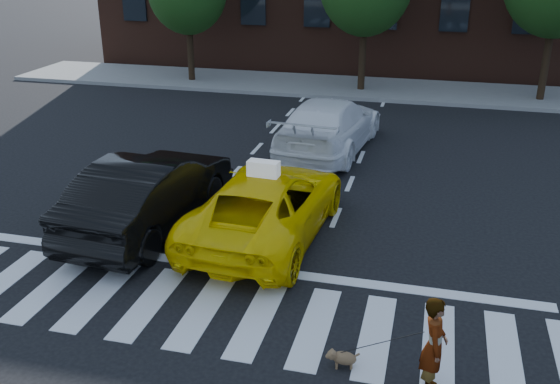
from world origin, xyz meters
name	(u,v)px	position (x,y,z in m)	size (l,w,h in m)	color
ground	(203,310)	(0.00, 0.00, 0.00)	(120.00, 120.00, 0.00)	black
crosswalk	(203,310)	(0.00, 0.00, 0.01)	(13.00, 2.40, 0.01)	silver
stop_line	(232,266)	(0.00, 1.60, 0.01)	(12.00, 0.30, 0.01)	silver
sidewalk_far	(350,87)	(0.00, 17.50, 0.07)	(30.00, 4.00, 0.15)	slate
taxi	(266,204)	(0.29, 3.13, 0.73)	(2.42, 5.25, 1.46)	yellow
black_sedan	(150,192)	(-2.28, 2.89, 0.84)	(1.79, 5.12, 1.69)	black
white_suv	(329,125)	(0.55, 9.17, 0.80)	(2.25, 5.53, 1.61)	white
woman	(434,346)	(3.89, -1.10, 0.75)	(0.55, 0.36, 1.51)	#999999
dog	(341,358)	(2.58, -0.92, 0.17)	(0.52, 0.27, 0.30)	#8D6448
taxi_sign	(263,169)	(0.29, 2.93, 1.62)	(0.65, 0.28, 0.32)	white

